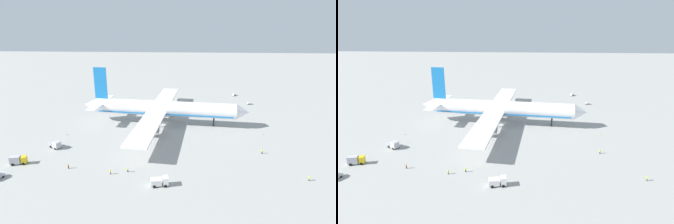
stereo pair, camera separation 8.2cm
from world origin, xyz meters
TOP-DOWN VIEW (x-y plane):
  - ground_plane at (0.00, 0.00)m, footprint 600.00×600.00m
  - airliner at (-1.34, 0.03)m, footprint 77.36×83.25m
  - service_truck_0 at (2.11, -51.58)m, footprint 5.41×3.27m
  - service_truck_1 at (-46.62, -41.53)m, footprint 5.57×3.25m
  - service_truck_2 at (-39.64, -28.54)m, footprint 5.15×4.37m
  - baggage_cart_0 at (46.52, 33.63)m, footprint 3.22×1.88m
  - baggage_cart_1 at (40.82, 52.29)m, footprint 2.95×3.20m
  - ground_worker_0 at (-14.03, -46.15)m, footprint 0.55×0.55m
  - ground_worker_1 at (46.87, -46.49)m, footprint 0.41×0.41m
  - ground_worker_2 at (37.45, -29.00)m, footprint 0.41×0.41m
  - ground_worker_3 at (-28.65, -43.44)m, footprint 0.54×0.54m
  - ground_worker_4 at (-8.83, -44.50)m, footprint 0.42×0.42m
  - traffic_cone_0 at (42.62, -11.19)m, footprint 0.36×0.36m
  - traffic_cone_1 at (-40.29, -15.99)m, footprint 0.36×0.36m
  - traffic_cone_2 at (-40.98, 32.97)m, footprint 0.36×0.36m
  - traffic_cone_3 at (-36.52, 22.72)m, footprint 0.36×0.36m

SIDE VIEW (x-z plane):
  - ground_plane at x=0.00m, z-range 0.00..0.00m
  - traffic_cone_0 at x=42.62m, z-range 0.00..0.55m
  - traffic_cone_1 at x=-40.29m, z-range 0.00..0.55m
  - traffic_cone_2 at x=-40.98m, z-range 0.00..0.55m
  - traffic_cone_3 at x=-36.52m, z-range 0.00..0.55m
  - baggage_cart_0 at x=46.52m, z-range 0.07..1.29m
  - ground_worker_4 at x=-8.83m, z-range 0.01..1.61m
  - baggage_cart_1 at x=40.82m, z-range 0.07..1.60m
  - ground_worker_0 at x=-14.03m, z-range 0.01..1.70m
  - ground_worker_1 at x=46.87m, z-range 0.01..1.71m
  - ground_worker_3 at x=-28.65m, z-range 0.01..1.73m
  - ground_worker_2 at x=37.45m, z-range 0.02..1.77m
  - service_truck_0 at x=2.11m, z-range 0.02..2.84m
  - service_truck_2 at x=-39.64m, z-range 0.13..2.84m
  - service_truck_1 at x=-46.62m, z-range 0.15..3.08m
  - airliner at x=-1.34m, z-range -5.54..20.07m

